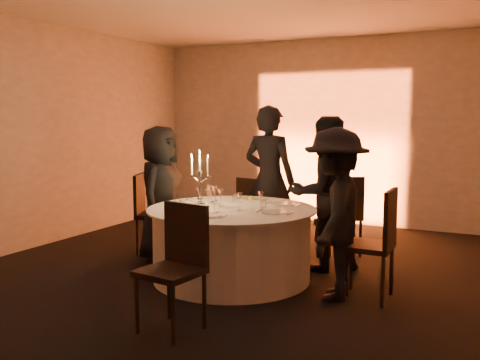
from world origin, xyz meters
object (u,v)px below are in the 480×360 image
at_px(chair_front, 177,259).
at_px(candelabra, 200,186).
at_px(chair_back_right, 344,210).
at_px(guest_back_left, 269,180).
at_px(guest_left, 160,194).
at_px(coffee_cup, 182,202).
at_px(chair_right, 377,237).
at_px(chair_back_left, 253,207).
at_px(guest_back_right, 324,194).
at_px(guest_right, 335,214).
at_px(chair_left, 149,208).
at_px(banquet_table, 232,243).

xyz_separation_m(chair_front, candelabra, (-0.62, 1.41, 0.40)).
height_order(chair_back_right, guest_back_left, guest_back_left).
xyz_separation_m(guest_left, coffee_cup, (0.53, -0.33, -0.02)).
relative_size(chair_right, guest_back_left, 0.57).
xyz_separation_m(chair_back_left, guest_left, (-0.67, -1.23, 0.30)).
distance_m(chair_front, guest_back_left, 2.67).
distance_m(chair_right, candelabra, 1.97).
bearing_deg(chair_back_left, guest_back_left, 156.13).
bearing_deg(chair_right, chair_front, -42.62).
bearing_deg(chair_back_left, guest_back_right, 164.32).
distance_m(guest_back_left, guest_back_right, 0.97).
xyz_separation_m(chair_front, guest_right, (0.95, 1.29, 0.24)).
xyz_separation_m(chair_back_left, guest_back_right, (1.22, -0.73, 0.36)).
xyz_separation_m(chair_left, chair_back_right, (2.29, 0.98, -0.00)).
distance_m(chair_left, chair_right, 3.06).
bearing_deg(guest_back_left, chair_back_left, -34.78).
bearing_deg(chair_back_left, coffee_cup, 99.95).
relative_size(chair_back_left, guest_right, 0.56).
bearing_deg(chair_back_left, candelabra, 106.98).
bearing_deg(chair_back_right, guest_left, 6.79).
height_order(banquet_table, guest_back_left, guest_back_left).
bearing_deg(coffee_cup, chair_left, 146.24).
bearing_deg(chair_front, guest_left, 136.35).
distance_m(chair_back_right, chair_right, 1.67).
bearing_deg(guest_right, banquet_table, -101.16).
height_order(banquet_table, chair_left, chair_left).
height_order(banquet_table, chair_back_right, chair_back_right).
distance_m(chair_front, guest_left, 2.16).
bearing_deg(chair_left, guest_left, -148.08).
height_order(chair_front, guest_left, guest_left).
distance_m(chair_right, chair_front, 1.93).
bearing_deg(coffee_cup, chair_back_left, 84.88).
xyz_separation_m(chair_back_right, guest_left, (-1.93, -1.24, 0.25)).
relative_size(chair_left, coffee_cup, 9.20).
relative_size(guest_back_right, candelabra, 2.84).
distance_m(chair_left, guest_left, 0.51).
relative_size(guest_back_left, guest_back_right, 1.08).
bearing_deg(chair_back_right, chair_right, 89.74).
relative_size(chair_front, guest_right, 0.63).
bearing_deg(banquet_table, chair_left, 159.91).
distance_m(chair_back_left, guest_left, 1.43).
height_order(chair_left, chair_front, chair_front).
xyz_separation_m(chair_back_left, candelabra, (0.05, -1.50, 0.47)).
bearing_deg(chair_right, guest_back_left, -126.45).
bearing_deg(candelabra, guest_back_left, 75.75).
distance_m(guest_back_left, coffee_cup, 1.38).
bearing_deg(chair_left, candelabra, -138.34).
bearing_deg(chair_front, candelabra, 121.47).
height_order(guest_back_right, candelabra, guest_back_right).
relative_size(guest_left, guest_back_right, 0.93).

